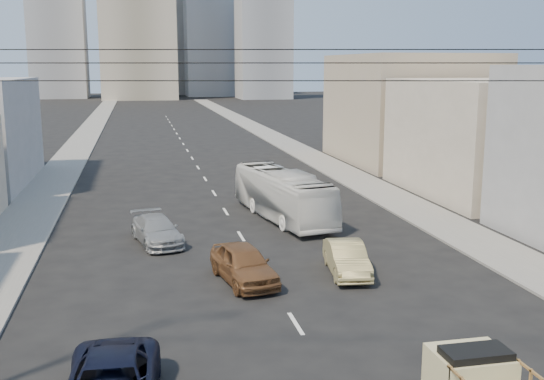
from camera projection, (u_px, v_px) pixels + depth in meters
name	position (u px, v px, depth m)	size (l,w,h in m)	color
sidewalk_left	(84.00, 138.00, 79.55)	(3.50, 180.00, 0.12)	slate
sidewalk_right	(268.00, 134.00, 84.34)	(3.50, 180.00, 0.12)	slate
lane_dashes	(190.00, 154.00, 65.63)	(0.15, 104.00, 0.01)	silver
city_bus	(283.00, 195.00, 37.65)	(2.45, 10.46, 2.91)	silver
sedan_brown	(244.00, 264.00, 26.62)	(1.87, 4.65, 1.58)	brown
sedan_tan	(347.00, 258.00, 27.69)	(1.49, 4.26, 1.40)	tan
sedan_grey	(157.00, 230.00, 32.47)	(1.94, 4.76, 1.38)	gray
overhead_wires	(368.00, 64.00, 14.47)	(23.01, 5.02, 0.72)	black
bldg_right_mid	(495.00, 137.00, 44.84)	(11.00, 14.00, 8.00)	#B5A792
bldg_right_far	(408.00, 108.00, 60.11)	(12.00, 16.00, 10.00)	tan
midrise_ne	(211.00, 29.00, 192.21)	(16.00, 16.00, 40.00)	gray
midrise_nw	(58.00, 37.00, 179.00)	(15.00, 15.00, 34.00)	gray
midrise_back	(169.00, 25.00, 203.78)	(18.00, 18.00, 44.00)	gray
midrise_east	(263.00, 48.00, 176.60)	(14.00, 14.00, 28.00)	gray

